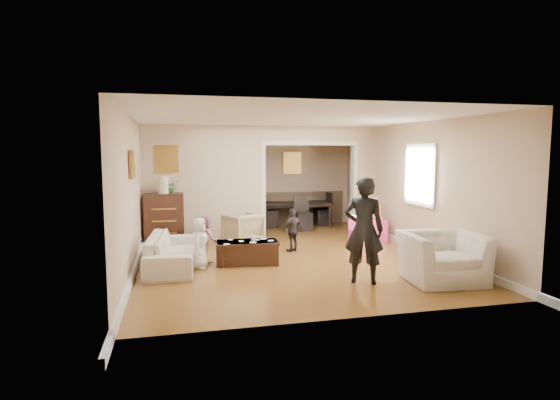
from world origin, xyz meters
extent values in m
plane|color=olive|center=(0.00, 0.00, 0.00)|extent=(7.00, 7.00, 0.00)
cube|color=#C4AB8F|center=(-1.38, 1.80, 1.30)|extent=(2.75, 0.18, 2.60)
cube|color=#C4AB8F|center=(2.48, 1.80, 1.30)|extent=(0.55, 0.18, 2.60)
cube|color=#C4AB8F|center=(1.10, 1.80, 2.42)|extent=(2.22, 0.18, 0.35)
cube|color=white|center=(2.73, -0.40, 1.55)|extent=(0.03, 0.95, 1.10)
cube|color=brown|center=(-2.20, 1.70, 1.85)|extent=(0.45, 0.03, 0.55)
cube|color=brown|center=(-2.71, -0.60, 1.80)|extent=(0.03, 0.55, 0.40)
cube|color=brown|center=(1.10, 3.44, 1.70)|extent=(0.45, 0.03, 0.55)
imported|color=beige|center=(-2.11, -0.54, 0.29)|extent=(0.91, 2.01, 0.57)
imported|color=tan|center=(-0.60, 1.22, 0.33)|extent=(0.95, 0.96, 0.66)
imported|color=beige|center=(1.98, -2.37, 0.38)|extent=(1.25, 1.12, 0.75)
cube|color=#32180F|center=(-2.27, 1.38, 0.56)|extent=(0.82, 0.46, 1.12)
cylinder|color=beige|center=(-2.27, 1.38, 1.30)|extent=(0.22, 0.22, 0.36)
imported|color=#3C6E31|center=(-2.07, 1.38, 1.26)|extent=(0.25, 0.21, 0.27)
cube|color=#391F12|center=(-0.79, -0.58, 0.20)|extent=(1.15, 0.69, 0.41)
imported|color=silver|center=(-0.69, -0.63, 0.46)|extent=(0.12, 0.12, 0.10)
cube|color=#F84195|center=(2.33, 0.85, 0.25)|extent=(0.55, 0.55, 0.49)
cube|color=yellow|center=(2.45, 0.95, 0.64)|extent=(0.20, 0.08, 0.30)
cylinder|color=#28C9BF|center=(2.23, 0.80, 0.53)|extent=(0.08, 0.08, 0.08)
cube|color=red|center=(2.21, 0.97, 0.52)|extent=(0.09, 0.08, 0.05)
imported|color=white|center=(2.38, 0.73, 0.52)|extent=(0.22, 0.22, 0.05)
imported|color=black|center=(1.13, 3.10, 0.33)|extent=(1.98, 1.26, 0.66)
imported|color=black|center=(0.76, -2.16, 0.82)|extent=(0.71, 0.62, 1.65)
imported|color=white|center=(-1.64, -0.73, 0.44)|extent=(0.40, 0.50, 0.88)
imported|color=#CB7F91|center=(-1.49, -0.28, 0.42)|extent=(0.40, 0.47, 0.85)
imported|color=black|center=(0.26, 0.17, 0.44)|extent=(0.55, 0.45, 0.88)
cube|color=white|center=(-1.18, -0.75, 0.41)|extent=(0.10, 0.08, 0.00)
cube|color=white|center=(-0.47, -0.45, 0.41)|extent=(0.12, 0.10, 0.00)
cube|color=white|center=(-1.07, -0.39, 0.41)|extent=(0.09, 0.11, 0.00)
cube|color=white|center=(-0.71, -0.73, 0.41)|extent=(0.14, 0.13, 0.00)
cube|color=white|center=(-0.59, -0.50, 0.41)|extent=(0.08, 0.09, 0.00)
cube|color=white|center=(-0.37, -0.65, 0.41)|extent=(0.12, 0.10, 0.00)
cube|color=white|center=(-0.90, -0.57, 0.41)|extent=(0.09, 0.11, 0.00)
camera|label=1|loc=(-2.02, -8.36, 2.01)|focal=28.49mm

